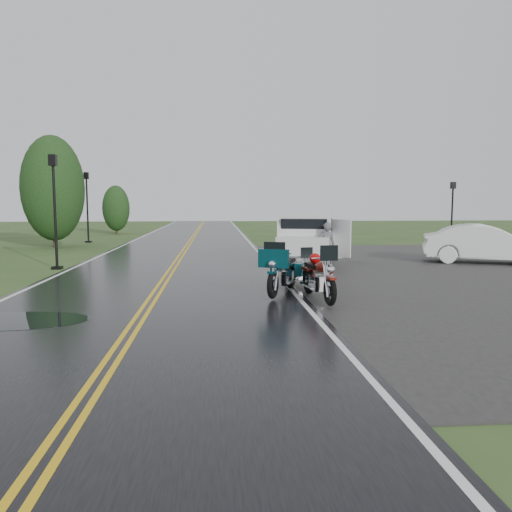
% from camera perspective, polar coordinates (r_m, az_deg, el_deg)
% --- Properties ---
extents(ground, '(120.00, 120.00, 0.00)m').
position_cam_1_polar(ground, '(12.53, -12.16, -5.61)').
color(ground, '#2D471E').
rests_on(ground, ground).
extents(road, '(8.00, 100.00, 0.04)m').
position_cam_1_polar(road, '(22.37, -8.85, -0.43)').
color(road, black).
rests_on(road, ground).
extents(parking_pad, '(14.00, 24.00, 0.03)m').
position_cam_1_polar(parking_pad, '(19.71, 23.73, -1.74)').
color(parking_pad, black).
rests_on(parking_pad, ground).
extents(motorcycle_red, '(1.13, 2.49, 1.43)m').
position_cam_1_polar(motorcycle_red, '(11.97, 8.47, -2.62)').
color(motorcycle_red, '#59120A').
rests_on(motorcycle_red, ground).
extents(motorcycle_teal, '(1.81, 2.64, 1.47)m').
position_cam_1_polar(motorcycle_teal, '(12.73, 1.95, -1.95)').
color(motorcycle_teal, '#05333B').
rests_on(motorcycle_teal, ground).
extents(motorcycle_silver, '(1.12, 2.10, 1.18)m').
position_cam_1_polar(motorcycle_silver, '(14.29, 5.93, -1.69)').
color(motorcycle_silver, '#B5B9BE').
rests_on(motorcycle_silver, ground).
extents(van_white, '(3.43, 6.06, 2.24)m').
position_cam_1_polar(van_white, '(19.03, 2.87, 1.85)').
color(van_white, silver).
rests_on(van_white, ground).
extents(person_at_van, '(0.66, 0.44, 1.78)m').
position_cam_1_polar(person_at_van, '(18.74, 8.06, 1.03)').
color(person_at_van, '#54545A').
rests_on(person_at_van, ground).
extents(sedan_white, '(5.18, 3.39, 1.61)m').
position_cam_1_polar(sedan_white, '(22.93, 24.67, 1.23)').
color(sedan_white, silver).
rests_on(sedan_white, ground).
extents(lamp_post_near_left, '(0.38, 0.38, 4.38)m').
position_cam_1_polar(lamp_post_near_left, '(20.43, -22.00, 4.70)').
color(lamp_post_near_left, black).
rests_on(lamp_post_near_left, ground).
extents(lamp_post_far_left, '(0.39, 0.39, 4.55)m').
position_cam_1_polar(lamp_post_far_left, '(33.93, -18.72, 5.31)').
color(lamp_post_far_left, black).
rests_on(lamp_post_far_left, ground).
extents(lamp_post_far_right, '(0.31, 0.31, 3.66)m').
position_cam_1_polar(lamp_post_far_right, '(28.03, 21.48, 4.22)').
color(lamp_post_far_right, black).
rests_on(lamp_post_far_right, ground).
extents(tree_left_mid, '(3.48, 3.48, 5.43)m').
position_cam_1_polar(tree_left_mid, '(30.78, -22.16, 5.97)').
color(tree_left_mid, '#1E3D19').
rests_on(tree_left_mid, ground).
extents(tree_left_far, '(2.23, 2.23, 3.42)m').
position_cam_1_polar(tree_left_far, '(43.03, -15.69, 4.73)').
color(tree_left_far, '#1E3D19').
rests_on(tree_left_far, ground).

